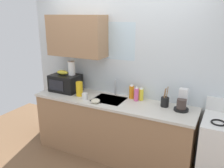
{
  "coord_description": "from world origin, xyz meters",
  "views": [
    {
      "loc": [
        1.44,
        -2.84,
        2.12
      ],
      "look_at": [
        0.0,
        0.0,
        1.15
      ],
      "focal_mm": 37.33,
      "sensor_mm": 36.0,
      "label": 1
    }
  ],
  "objects_px": {
    "utensil_crock": "(165,102)",
    "small_bowl": "(96,101)",
    "coffee_maker": "(182,102)",
    "dish_soap_bottle_yellow": "(141,94)",
    "paper_towel_roll": "(72,68)",
    "mug_white": "(85,96)",
    "banana_bunch": "(62,72)",
    "dish_soap_bottle_pink": "(136,94)",
    "dish_soap_bottle_orange": "(132,91)",
    "microwave": "(65,83)",
    "cereal_canister": "(79,89)"
  },
  "relations": [
    {
      "from": "dish_soap_bottle_pink",
      "to": "small_bowl",
      "type": "height_order",
      "value": "dish_soap_bottle_pink"
    },
    {
      "from": "coffee_maker",
      "to": "dish_soap_bottle_orange",
      "type": "bearing_deg",
      "value": 172.4
    },
    {
      "from": "microwave",
      "to": "banana_bunch",
      "type": "height_order",
      "value": "banana_bunch"
    },
    {
      "from": "paper_towel_roll",
      "to": "utensil_crock",
      "type": "height_order",
      "value": "paper_towel_roll"
    },
    {
      "from": "microwave",
      "to": "utensil_crock",
      "type": "height_order",
      "value": "utensil_crock"
    },
    {
      "from": "banana_bunch",
      "to": "dish_soap_bottle_pink",
      "type": "xyz_separation_m",
      "value": [
        1.24,
        0.1,
        -0.2
      ]
    },
    {
      "from": "microwave",
      "to": "banana_bunch",
      "type": "distance_m",
      "value": 0.18
    },
    {
      "from": "coffee_maker",
      "to": "dish_soap_bottle_yellow",
      "type": "relative_size",
      "value": 1.36
    },
    {
      "from": "paper_towel_roll",
      "to": "dish_soap_bottle_orange",
      "type": "bearing_deg",
      "value": 6.26
    },
    {
      "from": "microwave",
      "to": "banana_bunch",
      "type": "xyz_separation_m",
      "value": [
        -0.05,
        0.0,
        0.17
      ]
    },
    {
      "from": "cereal_canister",
      "to": "small_bowl",
      "type": "bearing_deg",
      "value": -21.79
    },
    {
      "from": "microwave",
      "to": "dish_soap_bottle_yellow",
      "type": "distance_m",
      "value": 1.26
    },
    {
      "from": "dish_soap_bottle_pink",
      "to": "dish_soap_bottle_orange",
      "type": "bearing_deg",
      "value": 148.91
    },
    {
      "from": "paper_towel_roll",
      "to": "cereal_canister",
      "type": "distance_m",
      "value": 0.39
    },
    {
      "from": "dish_soap_bottle_orange",
      "to": "mug_white",
      "type": "distance_m",
      "value": 0.7
    },
    {
      "from": "mug_white",
      "to": "utensil_crock",
      "type": "xyz_separation_m",
      "value": [
        1.13,
        0.26,
        0.02
      ]
    },
    {
      "from": "banana_bunch",
      "to": "dish_soap_bottle_pink",
      "type": "height_order",
      "value": "banana_bunch"
    },
    {
      "from": "coffee_maker",
      "to": "cereal_canister",
      "type": "relative_size",
      "value": 1.26
    },
    {
      "from": "coffee_maker",
      "to": "mug_white",
      "type": "height_order",
      "value": "coffee_maker"
    },
    {
      "from": "utensil_crock",
      "to": "small_bowl",
      "type": "distance_m",
      "value": 0.96
    },
    {
      "from": "utensil_crock",
      "to": "mug_white",
      "type": "bearing_deg",
      "value": -167.01
    },
    {
      "from": "banana_bunch",
      "to": "dish_soap_bottle_yellow",
      "type": "xyz_separation_m",
      "value": [
        1.3,
        0.15,
        -0.21
      ]
    },
    {
      "from": "paper_towel_roll",
      "to": "microwave",
      "type": "bearing_deg",
      "value": -152.83
    },
    {
      "from": "dish_soap_bottle_orange",
      "to": "banana_bunch",
      "type": "bearing_deg",
      "value": -172.08
    },
    {
      "from": "dish_soap_bottle_yellow",
      "to": "cereal_canister",
      "type": "relative_size",
      "value": 0.93
    },
    {
      "from": "paper_towel_roll",
      "to": "dish_soap_bottle_orange",
      "type": "xyz_separation_m",
      "value": [
        1.0,
        0.11,
        -0.27
      ]
    },
    {
      "from": "utensil_crock",
      "to": "coffee_maker",
      "type": "bearing_deg",
      "value": -2.86
    },
    {
      "from": "paper_towel_roll",
      "to": "mug_white",
      "type": "height_order",
      "value": "paper_towel_roll"
    },
    {
      "from": "microwave",
      "to": "small_bowl",
      "type": "xyz_separation_m",
      "value": [
        0.72,
        -0.25,
        -0.1
      ]
    },
    {
      "from": "dish_soap_bottle_yellow",
      "to": "small_bowl",
      "type": "relative_size",
      "value": 1.58
    },
    {
      "from": "utensil_crock",
      "to": "dish_soap_bottle_yellow",
      "type": "bearing_deg",
      "value": 167.46
    },
    {
      "from": "paper_towel_roll",
      "to": "dish_soap_bottle_yellow",
      "type": "distance_m",
      "value": 1.19
    },
    {
      "from": "coffee_maker",
      "to": "utensil_crock",
      "type": "xyz_separation_m",
      "value": [
        -0.23,
        0.01,
        -0.03
      ]
    },
    {
      "from": "coffee_maker",
      "to": "utensil_crock",
      "type": "relative_size",
      "value": 0.98
    },
    {
      "from": "microwave",
      "to": "paper_towel_roll",
      "type": "distance_m",
      "value": 0.27
    },
    {
      "from": "small_bowl",
      "to": "dish_soap_bottle_yellow",
      "type": "bearing_deg",
      "value": 37.02
    },
    {
      "from": "dish_soap_bottle_orange",
      "to": "mug_white",
      "type": "height_order",
      "value": "dish_soap_bottle_orange"
    },
    {
      "from": "banana_bunch",
      "to": "dish_soap_bottle_yellow",
      "type": "distance_m",
      "value": 1.32
    },
    {
      "from": "coffee_maker",
      "to": "mug_white",
      "type": "xyz_separation_m",
      "value": [
        -1.36,
        -0.25,
        -0.06
      ]
    },
    {
      "from": "dish_soap_bottle_orange",
      "to": "utensil_crock",
      "type": "xyz_separation_m",
      "value": [
        0.53,
        -0.09,
        -0.04
      ]
    },
    {
      "from": "microwave",
      "to": "mug_white",
      "type": "distance_m",
      "value": 0.54
    },
    {
      "from": "dish_soap_bottle_orange",
      "to": "microwave",
      "type": "bearing_deg",
      "value": -171.65
    },
    {
      "from": "small_bowl",
      "to": "paper_towel_roll",
      "type": "bearing_deg",
      "value": 154.0
    },
    {
      "from": "dish_soap_bottle_orange",
      "to": "cereal_canister",
      "type": "distance_m",
      "value": 0.8
    },
    {
      "from": "mug_white",
      "to": "coffee_maker",
      "type": "bearing_deg",
      "value": 10.37
    },
    {
      "from": "banana_bunch",
      "to": "dish_soap_bottle_pink",
      "type": "distance_m",
      "value": 1.26
    },
    {
      "from": "paper_towel_roll",
      "to": "coffee_maker",
      "type": "xyz_separation_m",
      "value": [
        1.75,
        0.01,
        -0.28
      ]
    },
    {
      "from": "dish_soap_bottle_pink",
      "to": "cereal_canister",
      "type": "relative_size",
      "value": 0.99
    },
    {
      "from": "banana_bunch",
      "to": "mug_white",
      "type": "relative_size",
      "value": 2.11
    },
    {
      "from": "small_bowl",
      "to": "microwave",
      "type": "bearing_deg",
      "value": 160.85
    }
  ]
}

